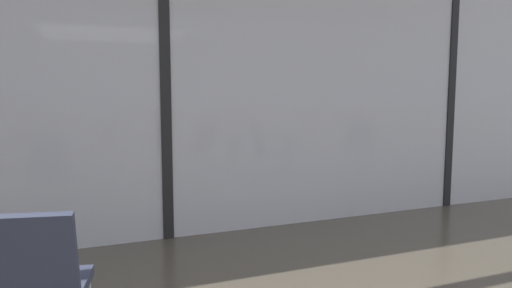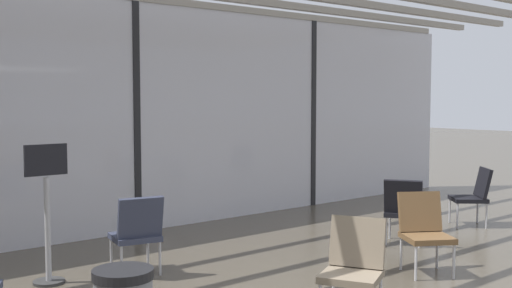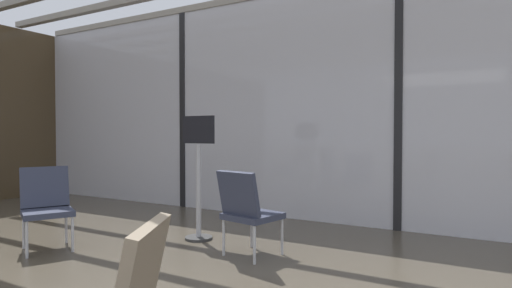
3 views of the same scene
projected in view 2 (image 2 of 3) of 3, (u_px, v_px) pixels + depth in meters
The scene contains 9 objects.
glass_curtain_wall at pixel (135, 118), 8.79m from camera, with size 14.00×0.08×3.26m, color silver.
window_mullion_1 at pixel (135, 118), 8.79m from camera, with size 0.10×0.12×3.26m, color black.
window_mullion_2 at pixel (312, 114), 11.02m from camera, with size 0.10×0.12×3.26m, color black.
lounge_chair_0 at pixel (474, 193), 9.29m from camera, with size 0.71×0.71×0.87m.
lounge_chair_1 at pixel (137, 230), 6.68m from camera, with size 0.58×0.61×0.87m.
lounge_chair_5 at pixel (404, 207), 8.07m from camera, with size 0.70×0.68×0.87m.
lounge_chair_6 at pixel (354, 263), 5.35m from camera, with size 0.69×0.67×0.87m.
lounge_chair_7 at pixel (424, 228), 6.79m from camera, with size 0.68×0.70×0.87m.
info_sign at pixel (47, 218), 6.37m from camera, with size 0.44×0.32×1.44m.
Camera 2 is at (-4.30, -2.66, 1.91)m, focal length 43.67 mm.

